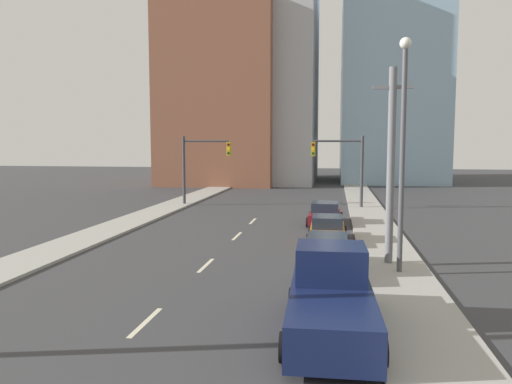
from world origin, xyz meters
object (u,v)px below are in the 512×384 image
sedan_gray (327,256)px  sedan_orange (327,230)px  sedan_maroon (325,214)px  traffic_signal_left (198,161)px  utility_pole_right_mid (391,165)px  traffic_signal_right (346,161)px  pickup_truck_navy (331,300)px  street_lamp (403,141)px

sedan_gray → sedan_orange: size_ratio=1.06×
sedan_maroon → sedan_orange: bearing=-86.6°
traffic_signal_left → utility_pole_right_mid: (13.36, -18.58, 0.51)m
traffic_signal_right → sedan_maroon: (-1.45, -8.09, -3.05)m
utility_pole_right_mid → sedan_gray: utility_pole_right_mid is taller
pickup_truck_navy → traffic_signal_right: bearing=86.3°
sedan_orange → sedan_maroon: size_ratio=0.97×
pickup_truck_navy → sedan_gray: 6.17m
sedan_gray → sedan_orange: 6.31m
traffic_signal_right → sedan_orange: 14.37m
street_lamp → sedan_orange: (-2.86, 6.01, -4.55)m
sedan_orange → sedan_gray: bearing=-89.7°
sedan_orange → street_lamp: bearing=-65.1°
street_lamp → sedan_gray: size_ratio=1.98×
traffic_signal_left → street_lamp: size_ratio=0.63×
traffic_signal_left → sedan_gray: (10.85, -20.30, -2.99)m
traffic_signal_left → sedan_gray: 23.21m
utility_pole_right_mid → sedan_gray: size_ratio=1.78×
traffic_signal_right → street_lamp: size_ratio=0.63×
sedan_gray → sedan_orange: (-0.09, 6.31, -0.06)m
traffic_signal_left → sedan_gray: traffic_signal_left is taller
traffic_signal_right → utility_pole_right_mid: bearing=-85.8°
pickup_truck_navy → sedan_orange: 12.49m
traffic_signal_right → pickup_truck_navy: 26.63m
street_lamp → sedan_maroon: size_ratio=2.05×
sedan_gray → sedan_maroon: bearing=92.8°
traffic_signal_left → street_lamp: (13.62, -20.00, 1.50)m
traffic_signal_right → utility_pole_right_mid: 18.63m
sedan_gray → traffic_signal_left: bearing=119.5°
utility_pole_right_mid → pickup_truck_navy: (-2.32, -7.89, -3.28)m
utility_pole_right_mid → sedan_orange: size_ratio=1.90×
street_lamp → sedan_orange: street_lamp is taller
traffic_signal_right → sedan_orange: (-1.23, -13.99, -3.05)m
traffic_signal_left → sedan_gray: size_ratio=1.24×
traffic_signal_right → pickup_truck_navy: traffic_signal_right is taller
pickup_truck_navy → utility_pole_right_mid: bearing=72.0°
street_lamp → sedan_maroon: (-3.09, 11.91, -4.55)m
utility_pole_right_mid → sedan_maroon: (-2.83, 10.49, -3.56)m
traffic_signal_left → traffic_signal_right: size_ratio=1.00×
traffic_signal_left → traffic_signal_right: same height
traffic_signal_right → sedan_gray: bearing=-93.2°
street_lamp → pickup_truck_navy: 8.17m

